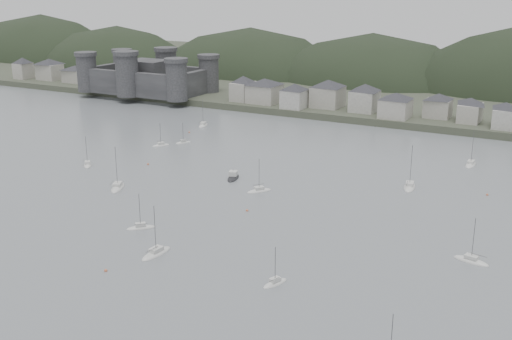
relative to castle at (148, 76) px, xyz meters
The scene contains 9 objects.
ground 216.45m from the castle, 56.28° to the right, with size 900.00×900.00×0.00m, color slate.
far_shore_land 166.61m from the castle, 43.83° to the left, with size 900.00×250.00×3.00m, color #383D2D.
forested_ridge 155.26m from the castle, 35.67° to the left, with size 851.55×103.94×102.57m.
castle is the anchor object (origin of this frame).
waterfront_town 170.64m from the castle, ahead, with size 451.48×28.46×12.92m.
sailboat_lead 176.53m from the castle, 16.23° to the right, with size 3.01×8.94×12.15m.
moored_fleet 169.64m from the castle, 49.01° to the right, with size 247.88×165.08×13.60m.
motor_launch_far 146.96m from the castle, 42.16° to the right, with size 5.42×8.96×4.01m.
mooring_buoys 172.49m from the castle, 45.19° to the right, with size 169.89×147.27×0.70m.
Camera 1 is at (80.65, -73.33, 57.01)m, focal length 43.79 mm.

